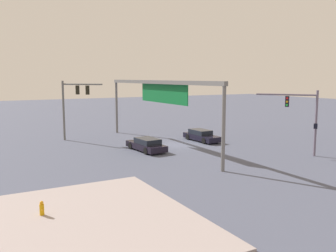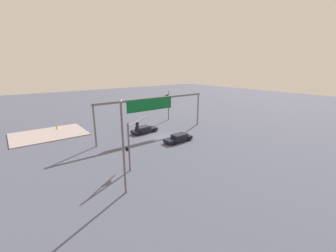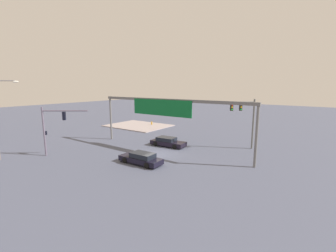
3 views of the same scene
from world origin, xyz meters
The scene contains 8 objects.
ground_plane centered at (0.00, 0.00, 0.00)m, with size 170.10×170.10×0.00m, color #4D5267.
sidewalk_corner centered at (15.30, -13.39, 0.07)m, with size 11.89×9.15×0.15m, color #A29594.
traffic_signal_near_corner centered at (9.53, 7.16, 3.80)m, with size 4.57×3.21×5.73m.
traffic_signal_opposite_side centered at (-7.61, -8.55, 4.45)m, with size 3.62×3.42×6.46m.
overhead_sign_gantry centered at (0.29, -2.31, 5.47)m, with size 21.78×0.43×6.55m.
sedan_car_approaching centered at (1.26, -4.03, 0.58)m, with size 4.94×2.18×1.21m.
sedan_car_waiting_far centered at (-0.64, 3.46, 0.58)m, with size 4.88×1.93×1.21m.
fire_hydrant_on_curb centered at (13.54, -15.55, 0.49)m, with size 0.33×0.22×0.71m.
Camera 1 is at (31.27, -18.34, 6.81)m, focal length 38.62 mm.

